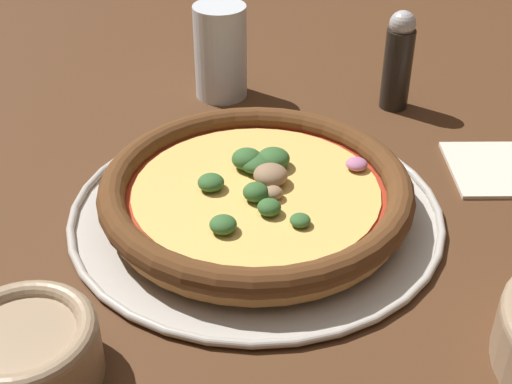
% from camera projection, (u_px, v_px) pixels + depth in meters
% --- Properties ---
extents(ground_plane, '(3.00, 3.00, 0.00)m').
position_uv_depth(ground_plane, '(256.00, 215.00, 0.65)').
color(ground_plane, '#4C2D19').
extents(pizza_tray, '(0.34, 0.34, 0.01)m').
position_uv_depth(pizza_tray, '(256.00, 211.00, 0.64)').
color(pizza_tray, '#B7B2A8').
rests_on(pizza_tray, ground_plane).
extents(pizza, '(0.28, 0.28, 0.04)m').
position_uv_depth(pizza, '(256.00, 191.00, 0.63)').
color(pizza, '#BC7F42').
rests_on(pizza, pizza_tray).
extents(bowl_near, '(0.10, 0.10, 0.05)m').
position_uv_depth(bowl_near, '(25.00, 350.00, 0.48)').
color(bowl_near, '#9E8466').
rests_on(bowl_near, ground_plane).
extents(drinking_cup, '(0.06, 0.06, 0.11)m').
position_uv_depth(drinking_cup, '(221.00, 52.00, 0.82)').
color(drinking_cup, silver).
rests_on(drinking_cup, ground_plane).
extents(pepper_shaker, '(0.03, 0.03, 0.11)m').
position_uv_depth(pepper_shaker, '(398.00, 60.00, 0.79)').
color(pepper_shaker, black).
rests_on(pepper_shaker, ground_plane).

